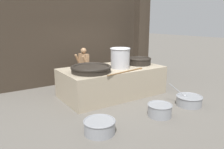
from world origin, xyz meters
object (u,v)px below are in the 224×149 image
(cook, at_px, (84,66))
(giant_wok_near, at_px, (91,69))
(prep_bowl_meat, at_px, (160,110))
(stock_pot, at_px, (120,58))
(prep_bowl_extra, at_px, (99,126))
(giant_wok_far, at_px, (139,61))
(prep_bowl_vegetables, at_px, (189,100))

(cook, bearing_deg, giant_wok_near, 58.73)
(giant_wok_near, bearing_deg, prep_bowl_meat, -63.41)
(stock_pot, height_order, prep_bowl_extra, stock_pot)
(giant_wok_far, relative_size, prep_bowl_vegetables, 0.92)
(giant_wok_far, bearing_deg, stock_pot, -172.99)
(giant_wok_far, relative_size, stock_pot, 1.26)
(giant_wok_near, height_order, stock_pot, stock_pot)
(giant_wok_far, xyz_separation_m, prep_bowl_meat, (-1.05, -2.11, -0.90))
(prep_bowl_meat, bearing_deg, giant_wok_far, 63.47)
(giant_wok_far, distance_m, prep_bowl_extra, 3.62)
(cook, relative_size, prep_bowl_meat, 2.31)
(stock_pot, xyz_separation_m, prep_bowl_vegetables, (1.17, -1.93, -1.13))
(giant_wok_near, distance_m, stock_pot, 1.13)
(giant_wok_far, relative_size, cook, 0.56)
(giant_wok_near, relative_size, prep_bowl_vegetables, 1.36)
(giant_wok_far, relative_size, prep_bowl_extra, 1.15)
(cook, xyz_separation_m, prep_bowl_meat, (0.50, -3.48, -0.64))
(cook, bearing_deg, prep_bowl_vegetables, 104.38)
(prep_bowl_extra, bearing_deg, prep_bowl_vegetables, -0.20)
(giant_wok_far, bearing_deg, cook, 138.56)
(cook, relative_size, prep_bowl_extra, 2.07)
(giant_wok_near, xyz_separation_m, prep_bowl_extra, (-0.81, -1.89, -0.88))
(giant_wok_near, xyz_separation_m, stock_pot, (1.11, 0.03, 0.24))
(cook, bearing_deg, prep_bowl_meat, 84.83)
(giant_wok_far, bearing_deg, prep_bowl_extra, -144.53)
(giant_wok_near, distance_m, cook, 1.60)
(stock_pot, bearing_deg, prep_bowl_meat, -93.52)
(giant_wok_near, bearing_deg, stock_pot, 1.36)
(giant_wok_near, height_order, giant_wok_far, giant_wok_far)
(cook, bearing_deg, prep_bowl_extra, 55.73)
(stock_pot, height_order, cook, stock_pot)
(giant_wok_far, bearing_deg, prep_bowl_vegetables, -83.31)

